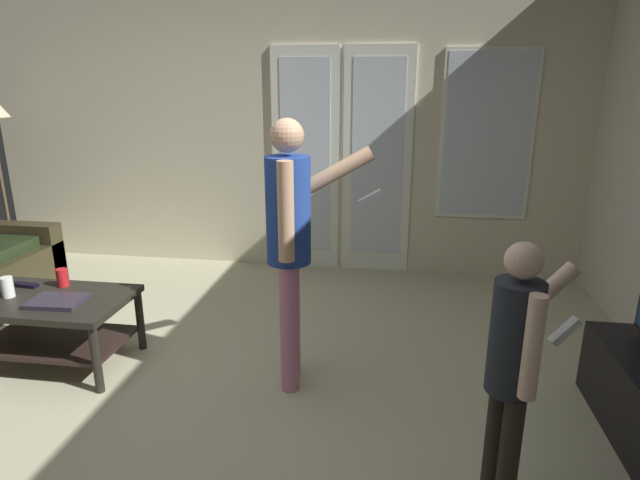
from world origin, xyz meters
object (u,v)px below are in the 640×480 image
object	(u,v)px
person_adult	(291,232)
cup_by_laptop	(7,287)
laptop_closed	(57,301)
person_child	(514,360)
cup_near_edge	(62,278)
coffee_table	(52,316)
tv_remote_black	(25,285)

from	to	relation	value
person_adult	cup_by_laptop	distance (m)	1.81
laptop_closed	cup_by_laptop	size ratio (longest dim) A/B	2.45
person_child	person_adult	bearing A→B (deg)	140.93
laptop_closed	cup_near_edge	distance (m)	0.29
coffee_table	laptop_closed	world-z (taller)	laptop_closed
person_child	tv_remote_black	bearing A→B (deg)	161.13
coffee_table	person_child	bearing A→B (deg)	-17.83
cup_near_edge	laptop_closed	bearing A→B (deg)	-62.96
person_child	cup_by_laptop	distance (m)	2.90
coffee_table	cup_by_laptop	distance (m)	0.31
coffee_table	person_adult	bearing A→B (deg)	0.71
cup_by_laptop	person_adult	bearing A→B (deg)	1.38
person_adult	laptop_closed	bearing A→B (deg)	-176.39
coffee_table	cup_near_edge	size ratio (longest dim) A/B	8.05
coffee_table	person_child	distance (m)	2.69
coffee_table	tv_remote_black	distance (m)	0.33
laptop_closed	tv_remote_black	bearing A→B (deg)	146.36
tv_remote_black	cup_by_laptop	bearing A→B (deg)	-79.22
person_adult	person_child	distance (m)	1.34
person_child	laptop_closed	bearing A→B (deg)	162.97
person_child	cup_by_laptop	world-z (taller)	person_child
person_adult	laptop_closed	world-z (taller)	person_adult
person_adult	tv_remote_black	world-z (taller)	person_adult
person_adult	cup_near_edge	world-z (taller)	person_adult
coffee_table	cup_near_edge	xyz separation A→B (m)	(-0.03, 0.19, 0.18)
person_child	tv_remote_black	distance (m)	2.97
person_child	cup_by_laptop	bearing A→B (deg)	164.14
person_adult	coffee_table	bearing A→B (deg)	-179.29
coffee_table	cup_by_laptop	bearing A→B (deg)	-174.63
laptop_closed	cup_near_edge	world-z (taller)	cup_near_edge
person_child	coffee_table	bearing A→B (deg)	162.17
tv_remote_black	person_adult	bearing A→B (deg)	1.59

